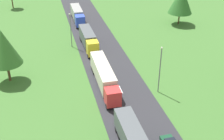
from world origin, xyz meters
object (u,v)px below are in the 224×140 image
(lamppost_third, at_px, (71,29))
(tree_pine, at_px, (4,47))
(truck_third, at_px, (88,39))
(tree_maple, at_px, (181,0))
(truck_second, at_px, (104,76))
(truck_fourth, at_px, (77,14))
(lamppost_second, at_px, (160,68))

(lamppost_third, xyz_separation_m, tree_pine, (-13.23, -12.38, 2.31))
(truck_third, bearing_deg, tree_maple, 19.49)
(truck_second, xyz_separation_m, truck_fourth, (0.25, 35.46, -0.07))
(truck_third, relative_size, lamppost_second, 1.37)
(truck_fourth, relative_size, tree_pine, 1.20)
(truck_fourth, height_order, lamppost_second, lamppost_second)
(truck_second, bearing_deg, lamppost_third, 100.73)
(truck_second, relative_size, lamppost_third, 1.80)
(truck_second, xyz_separation_m, tree_maple, (27.31, 26.71, 4.60))
(lamppost_second, distance_m, tree_pine, 27.67)
(truck_third, relative_size, tree_maple, 1.14)
(tree_pine, bearing_deg, tree_maple, 24.87)
(truck_second, height_order, tree_maple, tree_maple)
(tree_maple, bearing_deg, truck_fourth, 162.08)
(truck_second, relative_size, lamppost_second, 1.68)
(truck_third, xyz_separation_m, tree_pine, (-16.92, -10.82, 4.62))
(truck_second, relative_size, tree_pine, 1.45)
(truck_fourth, bearing_deg, tree_pine, -120.24)
(truck_third, relative_size, lamppost_third, 1.47)
(truck_second, distance_m, truck_third, 17.10)
(lamppost_third, relative_size, tree_pine, 0.80)
(truck_fourth, distance_m, tree_pine, 34.11)
(lamppost_second, xyz_separation_m, tree_pine, (-25.56, 10.41, 2.00))
(truck_third, distance_m, truck_fourth, 18.37)
(lamppost_third, bearing_deg, tree_pine, -136.91)
(lamppost_second, xyz_separation_m, tree_maple, (18.52, 30.84, 1.98))
(truck_third, xyz_separation_m, lamppost_third, (-3.69, 1.56, 2.31))
(truck_second, distance_m, lamppost_third, 19.13)
(truck_third, bearing_deg, lamppost_second, -67.85)
(truck_fourth, relative_size, lamppost_second, 1.40)
(tree_pine, bearing_deg, truck_second, -20.52)
(truck_second, distance_m, truck_fourth, 35.47)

